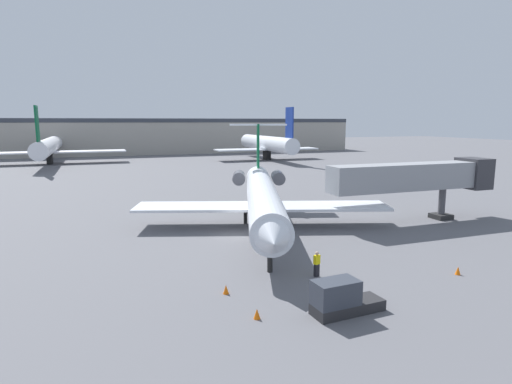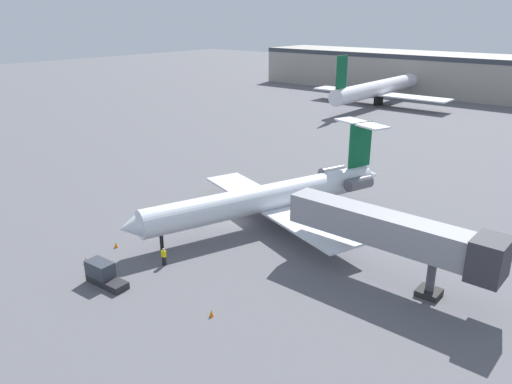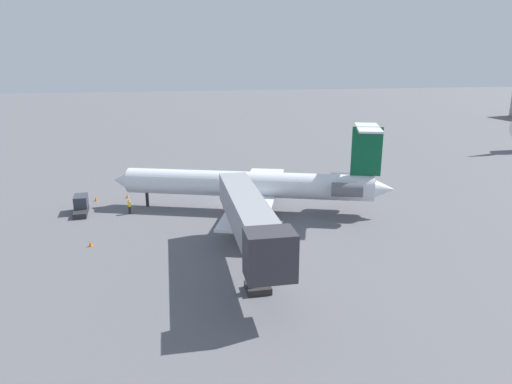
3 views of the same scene
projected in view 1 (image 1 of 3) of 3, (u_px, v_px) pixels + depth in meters
ground_plane at (240, 236)px, 38.04m from camera, size 400.00×400.00×0.10m
regional_jet at (262, 195)px, 40.84m from camera, size 24.38×30.90×9.75m
jet_bridge at (421, 177)px, 42.90m from camera, size 18.31×3.23×6.22m
ground_crew_marshaller at (317, 264)px, 27.83m from camera, size 0.46×0.36×1.69m
baggage_tug_lead at (341, 299)px, 22.40m from camera, size 4.08×1.64×1.90m
traffic_cone_near at (257, 314)px, 21.93m from camera, size 0.36×0.36×0.55m
traffic_cone_mid at (458, 271)px, 28.26m from camera, size 0.36×0.36×0.55m
traffic_cone_far at (226, 289)px, 25.10m from camera, size 0.36×0.36×0.55m
terminal_building at (134, 136)px, 134.59m from camera, size 142.72×20.16×10.90m
parked_airliner_west_end at (49, 147)px, 100.74m from camera, size 34.75×41.36×13.09m
parked_airliner_west_mid at (267, 144)px, 111.85m from camera, size 27.55×32.74×13.25m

